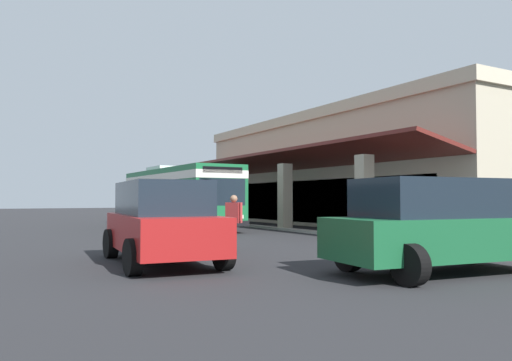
{
  "coord_description": "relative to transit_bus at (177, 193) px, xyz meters",
  "views": [
    {
      "loc": [
        25.22,
        -9.39,
        1.56
      ],
      "look_at": [
        2.03,
        3.64,
        2.54
      ],
      "focal_mm": 34.5,
      "sensor_mm": 36.0,
      "label": 1
    }
  ],
  "objects": [
    {
      "name": "parked_suv_red",
      "position": [
        13.57,
        -5.38,
        -0.84
      ],
      "size": [
        4.96,
        2.5,
        1.97
      ],
      "color": "maroon",
      "rests_on": "ground"
    },
    {
      "name": "ground",
      "position": [
        -0.17,
        8.17,
        -1.85
      ],
      "size": [
        120.0,
        120.0,
        0.0
      ],
      "primitive_type": "plane",
      "color": "#262628"
    },
    {
      "name": "pedestrian",
      "position": [
        11.75,
        -2.52,
        -0.92
      ],
      "size": [
        0.65,
        0.42,
        1.67
      ],
      "color": "#38383D",
      "rests_on": "ground"
    },
    {
      "name": "parked_suv_green",
      "position": [
        17.96,
        -0.83,
        -0.84
      ],
      "size": [
        3.08,
        4.99,
        1.97
      ],
      "color": "#195933",
      "rests_on": "ground"
    },
    {
      "name": "curb_strip",
      "position": [
        1.45,
        3.88,
        -1.79
      ],
      "size": [
        27.98,
        0.5,
        0.12
      ],
      "primitive_type": "cube",
      "color": "#9E998E",
      "rests_on": "ground"
    },
    {
      "name": "plaza_building",
      "position": [
        1.45,
        13.5,
        1.45
      ],
      "size": [
        23.62,
        16.54,
        6.6
      ],
      "color": "#B2A88E",
      "rests_on": "ground"
    },
    {
      "name": "transit_bus",
      "position": [
        0.0,
        0.0,
        0.0
      ],
      "size": [
        11.24,
        2.93,
        3.34
      ],
      "color": "#196638",
      "rests_on": "ground"
    },
    {
      "name": "potted_palm",
      "position": [
        -6.14,
        4.88,
        -1.13
      ],
      "size": [
        1.95,
        1.88,
        2.88
      ],
      "color": "#4C4742",
      "rests_on": "ground"
    }
  ]
}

